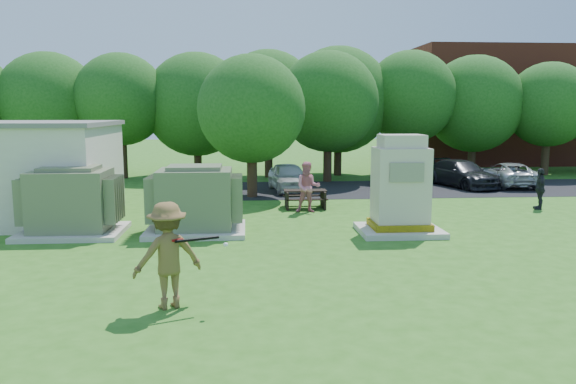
{
  "coord_description": "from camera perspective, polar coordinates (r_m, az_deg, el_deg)",
  "views": [
    {
      "loc": [
        -1.23,
        -12.58,
        3.74
      ],
      "look_at": [
        0.0,
        4.0,
        1.3
      ],
      "focal_mm": 35.0,
      "sensor_mm": 36.0,
      "label": 1
    }
  ],
  "objects": [
    {
      "name": "car_silver_b",
      "position": [
        29.77,
        21.5,
        1.68
      ],
      "size": [
        2.38,
        4.38,
        1.17
      ],
      "primitive_type": "imported",
      "rotation": [
        0.0,
        0.0,
        3.03
      ],
      "color": "#B7B8BC",
      "rests_on": "ground"
    },
    {
      "name": "picnic_table",
      "position": [
        21.53,
        1.74,
        -0.48
      ],
      "size": [
        1.63,
        1.22,
        0.7
      ],
      "color": "black",
      "rests_on": "ground"
    },
    {
      "name": "brick_building",
      "position": [
        44.0,
        21.91,
        8.1
      ],
      "size": [
        15.0,
        8.0,
        8.0
      ],
      "primitive_type": "cube",
      "color": "maroon",
      "rests_on": "ground"
    },
    {
      "name": "batter",
      "position": [
        10.89,
        -12.13,
        -6.31
      ],
      "size": [
        1.51,
        1.22,
        2.04
      ],
      "primitive_type": "imported",
      "rotation": [
        0.0,
        0.0,
        3.55
      ],
      "color": "brown",
      "rests_on": "ground"
    },
    {
      "name": "ground",
      "position": [
        13.18,
        1.3,
        -8.14
      ],
      "size": [
        120.0,
        120.0,
        0.0
      ],
      "primitive_type": "plane",
      "color": "#2D6619",
      "rests_on": "ground"
    },
    {
      "name": "generator_cabinet",
      "position": [
        17.31,
        11.34,
        0.14
      ],
      "size": [
        2.47,
        2.02,
        3.01
      ],
      "color": "beige",
      "rests_on": "ground"
    },
    {
      "name": "transformer_left",
      "position": [
        18.09,
        -21.13,
        -1.03
      ],
      "size": [
        3.0,
        2.4,
        2.07
      ],
      "color": "beige",
      "rests_on": "ground"
    },
    {
      "name": "batting_equipment",
      "position": [
        10.65,
        -9.14,
        -4.89
      ],
      "size": [
        1.05,
        0.38,
        0.17
      ],
      "color": "black",
      "rests_on": "ground"
    },
    {
      "name": "person_at_picnic",
      "position": [
        20.52,
        2.03,
        0.49
      ],
      "size": [
        0.96,
        0.78,
        1.87
      ],
      "primitive_type": "imported",
      "rotation": [
        0.0,
        0.0,
        -0.08
      ],
      "color": "#CA6B7F",
      "rests_on": "ground"
    },
    {
      "name": "car_dark",
      "position": [
        28.77,
        17.22,
        1.8
      ],
      "size": [
        2.98,
        4.77,
        1.29
      ],
      "primitive_type": "imported",
      "rotation": [
        0.0,
        0.0,
        0.29
      ],
      "color": "black",
      "rests_on": "ground"
    },
    {
      "name": "parking_strip",
      "position": [
        27.6,
        13.15,
        0.35
      ],
      "size": [
        20.0,
        6.0,
        0.01
      ],
      "primitive_type": "cube",
      "color": "#232326",
      "rests_on": "ground"
    },
    {
      "name": "car_white",
      "position": [
        26.08,
        0.07,
        1.54
      ],
      "size": [
        1.98,
        3.95,
        1.29
      ],
      "primitive_type": "imported",
      "rotation": [
        0.0,
        0.0,
        0.12
      ],
      "color": "silver",
      "rests_on": "ground"
    },
    {
      "name": "transformer_right",
      "position": [
        17.37,
        -9.38,
        -0.94
      ],
      "size": [
        3.0,
        2.4,
        2.07
      ],
      "color": "beige",
      "rests_on": "ground"
    },
    {
      "name": "car_silver_a",
      "position": [
        27.36,
        11.51,
        1.64
      ],
      "size": [
        1.67,
        3.89,
        1.25
      ],
      "primitive_type": "imported",
      "rotation": [
        0.0,
        0.0,
        3.24
      ],
      "color": "#B9B8BE",
      "rests_on": "ground"
    },
    {
      "name": "tree_row",
      "position": [
        31.22,
        1.25,
        9.11
      ],
      "size": [
        41.3,
        13.3,
        7.3
      ],
      "color": "#47301E",
      "rests_on": "ground"
    },
    {
      "name": "person_walking_right",
      "position": [
        23.26,
        24.22,
        0.31
      ],
      "size": [
        0.64,
        0.99,
        1.56
      ],
      "primitive_type": "imported",
      "rotation": [
        0.0,
        0.0,
        4.41
      ],
      "color": "#25252A",
      "rests_on": "ground"
    }
  ]
}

